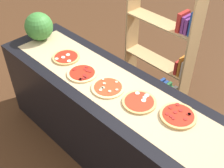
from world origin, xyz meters
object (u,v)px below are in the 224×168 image
pizza_mozzarella_0 (66,57)px  pizza_pepperoni_1 (82,73)px  pizza_pepperoni_4 (178,116)px  pizza_mushroom_2 (108,87)px  pizza_mozzarella_3 (139,102)px  bookshelf (165,55)px  watermelon (39,26)px

pizza_mozzarella_0 → pizza_pepperoni_1: size_ratio=0.96×
pizza_pepperoni_4 → pizza_mushroom_2: bearing=-167.2°
pizza_mozzarella_0 → pizza_mozzarella_3: (0.93, 0.02, 0.00)m
pizza_pepperoni_1 → bookshelf: bookshelf is taller
pizza_mozzarella_3 → pizza_mozzarella_0: bearing=-178.8°
pizza_mozzarella_0 → pizza_mushroom_2: size_ratio=0.93×
watermelon → bookshelf: 1.46m
bookshelf → pizza_mozzarella_0: bearing=-112.1°
pizza_pepperoni_1 → pizza_mushroom_2: same height
pizza_pepperoni_4 → watermelon: size_ratio=0.95×
pizza_pepperoni_4 → bookshelf: (-0.80, 0.97, -0.28)m
pizza_mozzarella_3 → watermelon: size_ratio=0.93×
pizza_mushroom_2 → bookshelf: (-0.18, 1.11, -0.27)m
pizza_mozzarella_3 → bookshelf: 1.20m
pizza_pepperoni_1 → bookshelf: 1.18m
pizza_mozzarella_0 → watermelon: 0.51m
pizza_pepperoni_1 → bookshelf: (0.13, 1.14, -0.28)m
pizza_mushroom_2 → bookshelf: bookshelf is taller
pizza_mozzarella_0 → pizza_pepperoni_1: (0.31, -0.06, -0.00)m
pizza_pepperoni_4 → pizza_mozzarella_0: bearing=-174.9°
pizza_mozzarella_0 → pizza_mozzarella_3: 0.93m
pizza_mozzarella_0 → bookshelf: (0.44, 1.08, -0.28)m
pizza_mushroom_2 → watermelon: bearing=176.4°
pizza_mozzarella_0 → watermelon: watermelon is taller
pizza_mushroom_2 → pizza_mozzarella_3: (0.31, 0.05, 0.00)m
pizza_mozzarella_3 → pizza_pepperoni_4: size_ratio=0.98×
pizza_mozzarella_0 → bookshelf: bearing=67.9°
pizza_pepperoni_1 → watermelon: 0.82m
pizza_mozzarella_3 → watermelon: (-1.42, 0.02, 0.14)m
pizza_mozzarella_0 → pizza_mushroom_2: bearing=-2.8°
pizza_mushroom_2 → bookshelf: 1.16m
pizza_mushroom_2 → watermelon: (-1.11, 0.07, 0.14)m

